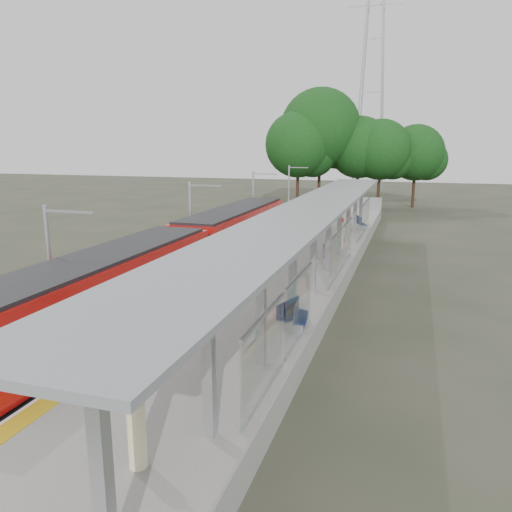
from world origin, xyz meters
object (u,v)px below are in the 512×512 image
(train, at_px, (186,257))
(info_pillar_far, at_px, (340,235))
(bench_near, at_px, (291,313))
(bench_far, at_px, (360,222))
(litter_bin, at_px, (326,251))
(info_pillar_near, at_px, (137,434))
(bench_mid, at_px, (299,315))

(train, xyz_separation_m, info_pillar_far, (6.25, 9.65, -0.21))
(bench_near, xyz_separation_m, bench_far, (0.13, 22.39, 0.03))
(train, distance_m, litter_bin, 8.71)
(train, distance_m, info_pillar_near, 15.08)
(bench_near, bearing_deg, litter_bin, 111.69)
(train, xyz_separation_m, info_pillar_near, (5.53, -14.02, -0.32))
(train, xyz_separation_m, bench_far, (6.73, 17.20, -0.50))
(bench_near, height_order, info_pillar_near, info_pillar_near)
(info_pillar_near, relative_size, info_pillar_far, 0.87)
(bench_far, bearing_deg, bench_mid, -111.07)
(info_pillar_near, bearing_deg, bench_near, 85.23)
(info_pillar_near, distance_m, info_pillar_far, 23.68)
(train, height_order, info_pillar_near, train)
(train, distance_m, bench_near, 8.41)
(info_pillar_far, distance_m, litter_bin, 3.34)
(bench_far, relative_size, info_pillar_near, 0.94)
(litter_bin, bearing_deg, bench_mid, -85.06)
(train, height_order, bench_near, train)
(train, relative_size, bench_far, 17.41)
(info_pillar_far, bearing_deg, bench_near, -80.63)
(bench_near, distance_m, info_pillar_far, 14.84)
(info_pillar_near, height_order, litter_bin, info_pillar_near)
(bench_far, height_order, litter_bin, bench_far)
(bench_near, height_order, bench_far, bench_far)
(info_pillar_far, bearing_deg, train, -114.94)
(bench_near, relative_size, litter_bin, 1.81)
(bench_mid, height_order, bench_far, bench_far)
(info_pillar_far, relative_size, litter_bin, 2.32)
(train, bearing_deg, bench_mid, -37.48)
(train, relative_size, bench_mid, 19.25)
(bench_far, distance_m, litter_bin, 10.88)
(train, xyz_separation_m, bench_near, (6.60, -5.19, -0.53))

